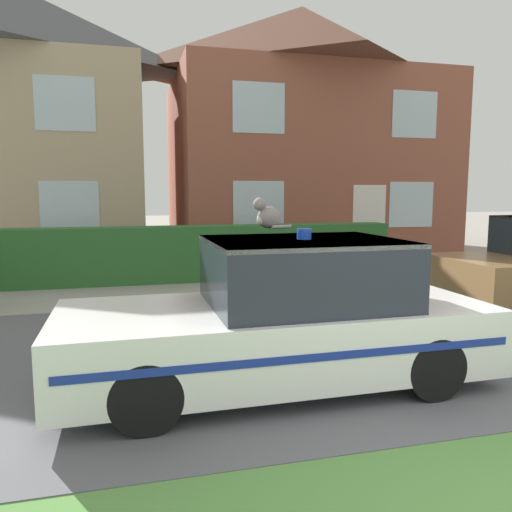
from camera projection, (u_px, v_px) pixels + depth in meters
The scene contains 5 objects.
road_strip at pixel (320, 344), 6.25m from camera, with size 28.00×5.09×0.01m, color #5B5B60.
garden_hedge at pixel (195, 253), 10.70m from camera, with size 8.83×0.61×1.18m, color #2D662D.
police_car at pixel (283, 318), 4.89m from camera, with size 4.15×1.69×1.53m.
cat at pixel (267, 215), 4.81m from camera, with size 0.37×0.22×0.31m.
house_right at pixel (301, 128), 16.56m from camera, with size 8.71×6.60×7.85m.
Camera 1 is at (-2.28, -1.86, 1.89)m, focal length 35.00 mm.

